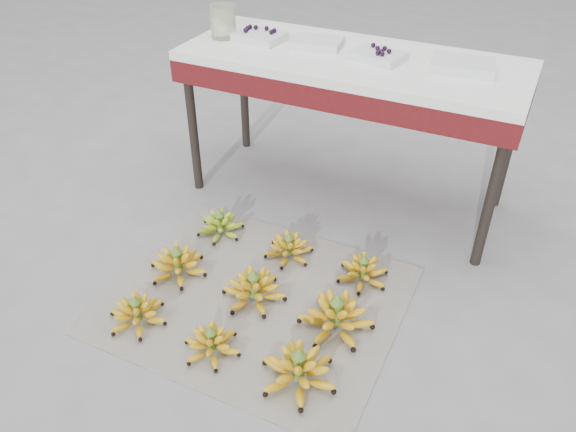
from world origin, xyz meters
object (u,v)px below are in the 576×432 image
at_px(bunch_front_right, 298,370).
at_px(bunch_back_left, 220,225).
at_px(vendor_table, 352,74).
at_px(bunch_back_right, 363,271).
at_px(tray_far_left, 260,36).
at_px(bunch_front_center, 212,343).
at_px(bunch_back_center, 289,248).
at_px(tray_right, 378,55).
at_px(glass_jar, 223,22).
at_px(newspaper_mat, 255,299).
at_px(tray_far_right, 463,66).
at_px(bunch_mid_center, 254,289).
at_px(bunch_mid_right, 336,317).
at_px(tray_left, 317,43).
at_px(bunch_mid_left, 178,264).
at_px(bunch_front_left, 137,313).

xyz_separation_m(bunch_front_right, bunch_back_left, (-0.75, 0.67, -0.01)).
relative_size(bunch_front_right, vendor_table, 0.21).
bearing_deg(bunch_back_right, tray_far_left, 167.42).
xyz_separation_m(bunch_front_center, bunch_back_center, (0.02, 0.67, 0.00)).
bearing_deg(tray_right, bunch_front_center, -97.98).
distance_m(vendor_table, glass_jar, 0.72).
distance_m(newspaper_mat, glass_jar, 1.44).
bearing_deg(tray_far_right, newspaper_mat, -119.58).
xyz_separation_m(newspaper_mat, bunch_back_left, (-0.39, 0.35, 0.05)).
xyz_separation_m(bunch_mid_center, tray_right, (0.18, 0.96, 0.76)).
relative_size(vendor_table, tray_far_right, 5.58).
bearing_deg(bunch_back_left, bunch_mid_right, -6.34).
height_order(bunch_front_center, tray_far_left, tray_far_left).
relative_size(bunch_back_right, tray_left, 1.18).
height_order(bunch_mid_left, tray_left, tray_left).
xyz_separation_m(newspaper_mat, tray_right, (0.17, 0.96, 0.82)).
relative_size(bunch_mid_right, vendor_table, 0.23).
height_order(bunch_back_left, tray_right, tray_right).
xyz_separation_m(bunch_back_left, tray_far_left, (-0.08, 0.62, 0.77)).
relative_size(bunch_back_center, glass_jar, 1.88).
xyz_separation_m(bunch_front_center, bunch_mid_left, (-0.39, 0.33, 0.01)).
distance_m(bunch_front_left, tray_left, 1.55).
relative_size(bunch_mid_right, tray_far_right, 1.27).
bearing_deg(glass_jar, tray_left, 8.38).
bearing_deg(tray_far_right, tray_far_left, -178.36).
height_order(tray_right, glass_jar, glass_jar).
bearing_deg(bunch_back_right, tray_left, 153.25).
distance_m(bunch_front_left, glass_jar, 1.53).
xyz_separation_m(bunch_mid_left, tray_far_right, (0.96, 1.00, 0.77)).
bearing_deg(bunch_back_right, bunch_front_left, -114.68).
height_order(bunch_front_center, vendor_table, vendor_table).
bearing_deg(tray_right, bunch_mid_left, -120.86).
height_order(bunch_front_right, bunch_back_right, bunch_front_right).
height_order(bunch_mid_right, vendor_table, vendor_table).
bearing_deg(bunch_mid_left, bunch_front_right, -21.71).
bearing_deg(bunch_back_left, bunch_back_right, 16.63).
bearing_deg(bunch_front_left, tray_left, 93.51).
xyz_separation_m(bunch_mid_center, tray_far_left, (-0.46, 0.97, 0.76)).
xyz_separation_m(newspaper_mat, bunch_front_right, (0.36, -0.32, 0.06)).
bearing_deg(bunch_front_left, bunch_mid_left, 107.19).
xyz_separation_m(newspaper_mat, bunch_back_center, (0.01, 0.33, 0.05)).
xyz_separation_m(newspaper_mat, bunch_mid_left, (-0.40, -0.01, 0.06)).
bearing_deg(bunch_back_right, bunch_mid_center, -115.40).
bearing_deg(bunch_mid_center, bunch_back_center, 90.80).
bearing_deg(bunch_mid_center, newspaper_mat, 62.73).
height_order(tray_left, tray_right, tray_right).
height_order(bunch_mid_center, tray_far_right, tray_far_right).
relative_size(bunch_front_center, vendor_table, 0.17).
relative_size(tray_left, tray_far_right, 0.89).
distance_m(bunch_mid_center, tray_right, 1.24).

